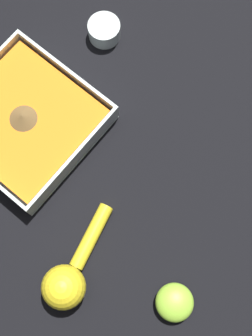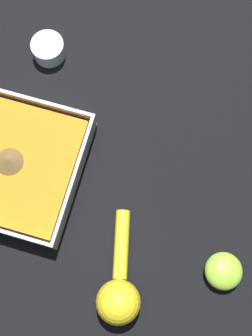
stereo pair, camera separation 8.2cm
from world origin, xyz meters
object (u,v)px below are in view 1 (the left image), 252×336
at_px(lemon_half, 175,302).
at_px(spice_bowl, 104,31).
at_px(square_dish, 26,122).
at_px(lemon_squeezer, 68,279).

bearing_deg(lemon_half, spice_bowl, 53.08).
height_order(square_dish, spice_bowl, square_dish).
bearing_deg(lemon_half, lemon_squeezer, 117.32).
bearing_deg(square_dish, lemon_squeezer, -123.12).
bearing_deg(lemon_squeezer, square_dish, -136.27).
distance_m(square_dish, lemon_half, 0.41).
distance_m(spice_bowl, lemon_half, 0.52).
distance_m(spice_bowl, lemon_squeezer, 0.47).
relative_size(square_dish, spice_bowl, 3.87).
relative_size(spice_bowl, lemon_squeezer, 0.33).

